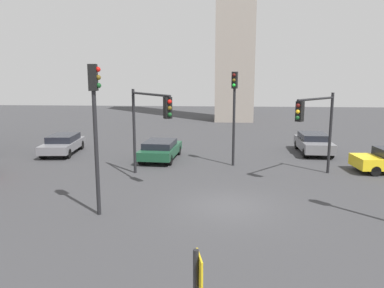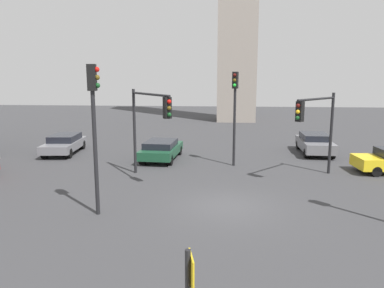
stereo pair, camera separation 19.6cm
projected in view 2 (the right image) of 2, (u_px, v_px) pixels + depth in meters
name	position (u px, v px, depth m)	size (l,w,h in m)	color
ground_plane	(228.00, 206.00, 16.04)	(109.54, 109.54, 0.00)	#38383A
traffic_light_0	(150.00, 115.00, 19.18)	(2.73, 3.73, 4.81)	black
traffic_light_2	(94.00, 113.00, 14.38)	(0.48, 0.36, 5.95)	black
traffic_light_3	(316.00, 119.00, 19.62)	(2.62, 3.02, 4.61)	black
traffic_light_4	(235.00, 102.00, 22.64)	(0.39, 0.49, 5.78)	black
car_0	(161.00, 149.00, 24.95)	(2.39, 4.79, 1.30)	#19472D
car_1	(64.00, 143.00, 26.99)	(2.45, 4.95, 1.35)	slate
car_4	(315.00, 143.00, 26.88)	(2.11, 4.69, 1.43)	slate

